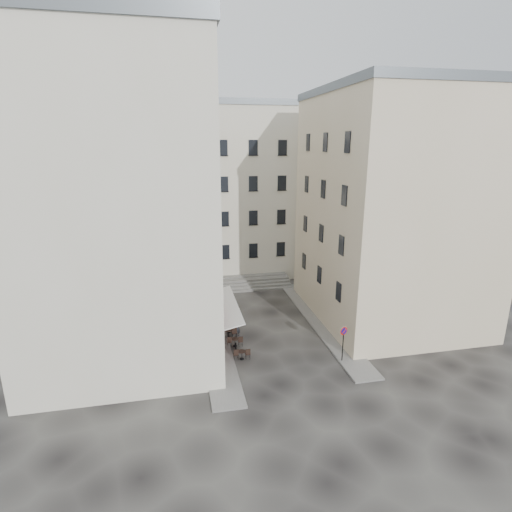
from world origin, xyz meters
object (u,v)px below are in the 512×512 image
object	(u,v)px
bistro_table_a	(242,354)
bistro_table_b	(235,341)
no_parking_sign	(343,337)
pedestrian	(237,327)

from	to	relation	value
bistro_table_a	bistro_table_b	bearing A→B (deg)	95.67
bistro_table_b	no_parking_sign	bearing A→B (deg)	-27.84
no_parking_sign	pedestrian	world-z (taller)	no_parking_sign
bistro_table_b	bistro_table_a	bearing A→B (deg)	-84.33
bistro_table_a	pedestrian	world-z (taller)	pedestrian
bistro_table_a	pedestrian	size ratio (longest dim) A/B	0.71
bistro_table_a	no_parking_sign	bearing A→B (deg)	-14.39
bistro_table_a	pedestrian	distance (m)	3.43
bistro_table_b	pedestrian	world-z (taller)	pedestrian
no_parking_sign	bistro_table_a	world-z (taller)	no_parking_sign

